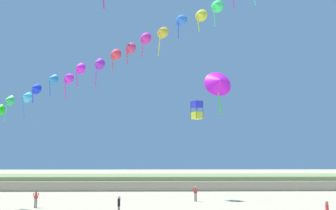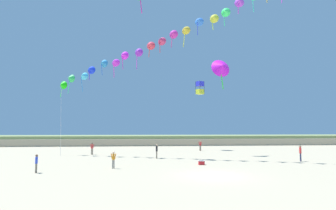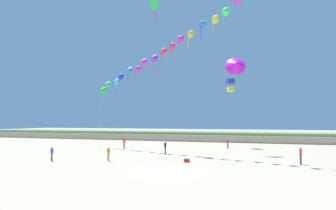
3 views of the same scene
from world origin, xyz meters
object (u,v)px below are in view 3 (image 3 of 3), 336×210
at_px(large_kite_high_solo, 236,65).
at_px(large_kite_low_lead, 231,85).
at_px(person_far_left, 228,142).
at_px(beach_cooler, 187,160).
at_px(person_mid_center, 165,147).
at_px(person_near_left, 301,155).
at_px(person_far_right, 124,142).
at_px(large_kite_mid_trail, 156,4).
at_px(person_far_center, 108,153).
at_px(person_near_right, 52,153).

bearing_deg(large_kite_high_solo, large_kite_low_lead, 97.99).
xyz_separation_m(person_far_left, beach_cooler, (-3.13, -15.67, -0.74)).
bearing_deg(large_kite_low_lead, person_mid_center, -122.91).
bearing_deg(large_kite_low_lead, person_far_left, -102.95).
xyz_separation_m(person_near_left, person_mid_center, (-15.46, 3.99, -0.02)).
relative_size(person_far_left, large_kite_low_lead, 0.76).
bearing_deg(beach_cooler, large_kite_low_lead, 78.51).
xyz_separation_m(person_far_left, person_far_right, (-15.95, -4.60, -0.02)).
bearing_deg(large_kite_mid_trail, beach_cooler, -50.26).
bearing_deg(large_kite_low_lead, person_far_center, -121.57).
bearing_deg(person_far_left, large_kite_high_solo, -75.78).
height_order(person_mid_center, person_far_center, person_mid_center).
relative_size(person_near_right, beach_cooler, 2.57).
xyz_separation_m(person_near_left, person_far_right, (-24.09, 9.37, -0.06)).
relative_size(person_near_right, person_far_right, 0.92).
height_order(large_kite_low_lead, large_kite_high_solo, large_kite_high_solo).
distance_m(person_near_right, beach_cooler, 14.72).
distance_m(person_near_left, person_mid_center, 15.97).
height_order(person_mid_center, large_kite_mid_trail, large_kite_mid_trail).
bearing_deg(person_far_right, person_near_left, -21.26).
bearing_deg(large_kite_low_lead, person_near_left, -64.43).
height_order(person_near_right, person_far_center, person_far_center).
xyz_separation_m(large_kite_low_lead, beach_cooler, (-3.60, -17.73, -10.21)).
bearing_deg(person_far_center, person_far_left, 56.58).
bearing_deg(large_kite_low_lead, person_far_right, -157.92).
relative_size(person_near_right, person_far_left, 0.90).
height_order(person_near_left, large_kite_mid_trail, large_kite_mid_trail).
xyz_separation_m(person_far_center, large_kite_high_solo, (13.19, 10.66, 11.15)).
height_order(person_near_left, large_kite_low_lead, large_kite_low_lead).
bearing_deg(large_kite_high_solo, person_far_center, -141.05).
xyz_separation_m(person_far_center, large_kite_mid_trail, (2.08, 9.27, 20.47)).
bearing_deg(person_far_right, beach_cooler, -40.81).
distance_m(person_near_left, beach_cooler, 11.43).
height_order(person_near_left, large_kite_high_solo, large_kite_high_solo).
relative_size(person_mid_center, person_far_left, 1.02).
xyz_separation_m(person_far_left, large_kite_low_lead, (0.47, 2.06, 9.47)).
relative_size(large_kite_mid_trail, beach_cooler, 6.46).
distance_m(person_far_right, person_far_center, 13.55).
xyz_separation_m(person_mid_center, person_far_left, (7.32, 9.98, -0.02)).
height_order(person_far_left, person_far_right, person_far_left).
bearing_deg(person_far_center, person_mid_center, 60.71).
distance_m(large_kite_mid_trail, large_kite_high_solo, 14.57).
height_order(person_near_left, person_far_left, person_near_left).
xyz_separation_m(large_kite_low_lead, large_kite_high_solo, (1.23, -8.80, 1.60)).
bearing_deg(person_far_left, person_near_right, -132.20).
xyz_separation_m(person_near_right, large_kite_high_solo, (19.11, 12.46, 11.17)).
distance_m(person_mid_center, beach_cooler, 7.10).
relative_size(large_kite_low_lead, large_kite_mid_trail, 0.58).
height_order(person_far_right, large_kite_mid_trail, large_kite_mid_trail).
xyz_separation_m(person_near_right, person_far_right, (1.46, 14.59, 0.08)).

